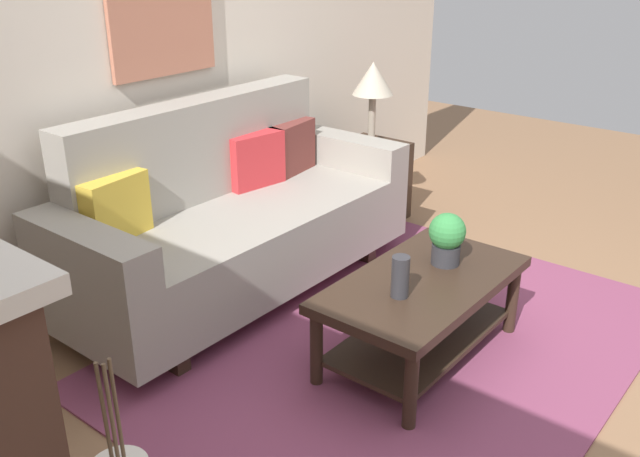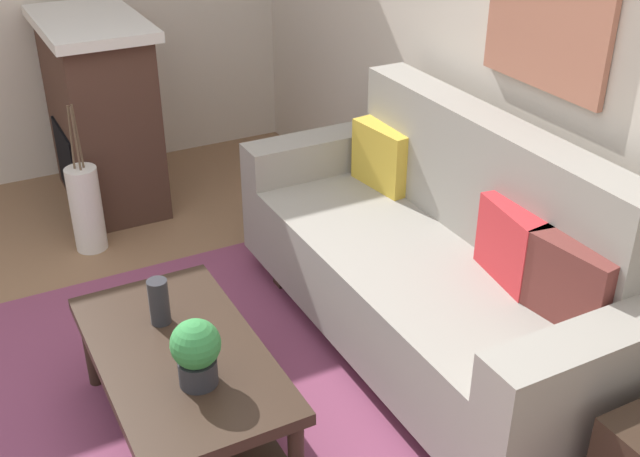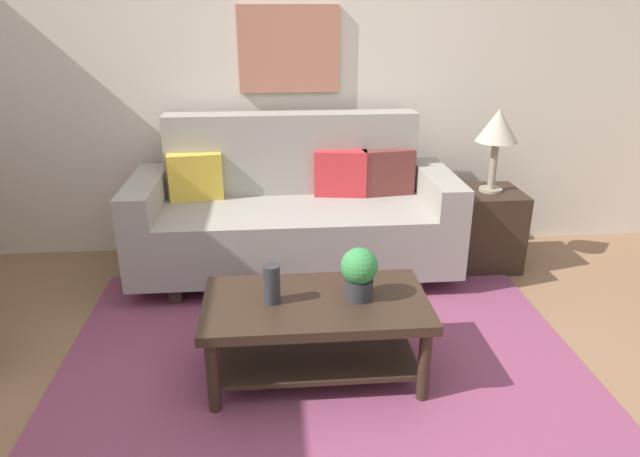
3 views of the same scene
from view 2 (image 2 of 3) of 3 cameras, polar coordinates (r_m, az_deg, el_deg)
name	(u,v)px [view 2 (image 2 of 3)]	position (r m, az deg, el deg)	size (l,w,h in m)	color
wall_back	(572,53)	(3.43, 17.91, 12.07)	(5.73, 0.10, 2.70)	beige
area_rug	(226,429)	(3.32, -6.86, -14.29)	(2.74, 2.08, 0.01)	#843D5B
couch	(434,266)	(3.53, 8.35, -2.73)	(2.15, 0.84, 1.08)	gray
throw_pillow_mustard	(383,157)	(3.97, 4.58, 5.24)	(0.36, 0.12, 0.32)	gold
throw_pillow_crimson	(512,244)	(3.26, 13.82, -1.11)	(0.36, 0.12, 0.32)	red
throw_pillow_maroon	(570,283)	(3.06, 17.79, -3.84)	(0.36, 0.12, 0.32)	brown
coffee_table	(182,374)	(3.11, -10.06, -10.44)	(1.10, 0.60, 0.43)	#332319
tabletop_vase	(159,302)	(3.15, -11.67, -5.25)	(0.08, 0.08, 0.19)	#2D2D33
potted_plant_tabletop	(196,351)	(2.79, -9.03, -8.83)	(0.18, 0.18, 0.26)	#2D2D33
fireplace	(101,112)	(5.00, -15.67, 8.18)	(1.02, 0.58, 1.16)	#472D23
floor_vase	(86,209)	(4.56, -16.68, 1.36)	(0.18, 0.18, 0.50)	white
floor_vase_branch_a	(76,139)	(4.37, -17.40, 6.25)	(0.01, 0.01, 0.36)	brown
floor_vase_branch_b	(78,137)	(4.40, -17.27, 6.42)	(0.01, 0.01, 0.36)	brown
floor_vase_branch_c	(71,138)	(4.40, -17.71, 6.33)	(0.01, 0.01, 0.36)	brown
framed_painting	(548,18)	(3.42, 16.27, 14.55)	(0.70, 0.03, 0.58)	#B77056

